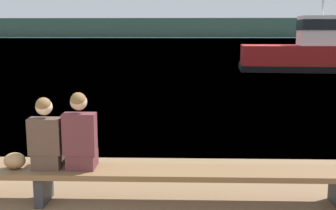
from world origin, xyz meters
TOP-DOWN VIEW (x-y plane):
  - water_surface at (0.00, 124.65)m, footprint 240.00×240.00m
  - far_shoreline at (0.00, 192.09)m, footprint 600.00×12.00m
  - bench_main at (0.32, 2.61)m, footprint 8.48×0.55m
  - person_left at (0.39, 2.61)m, footprint 0.42×0.39m
  - person_right at (0.84, 2.61)m, footprint 0.42×0.39m
  - shopping_bag at (-0.05, 2.59)m, footprint 0.29×0.23m
  - tugboat_red at (10.37, 22.57)m, footprint 9.36×4.42m

SIDE VIEW (x-z plane):
  - water_surface at x=0.00m, z-range 0.00..0.00m
  - bench_main at x=0.32m, z-range 0.16..0.63m
  - shopping_bag at x=-0.05m, z-range 0.47..0.69m
  - person_left at x=0.39m, z-range 0.41..1.38m
  - person_right at x=0.84m, z-range 0.41..1.45m
  - tugboat_red at x=10.37m, z-range -1.96..3.97m
  - far_shoreline at x=0.00m, z-range 0.00..8.33m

